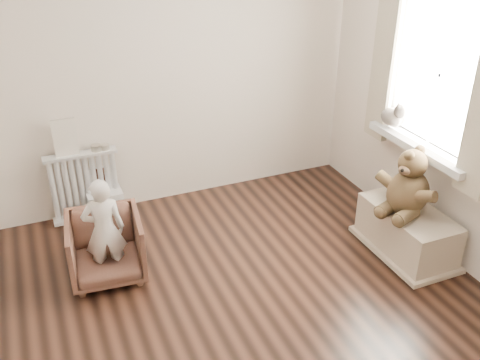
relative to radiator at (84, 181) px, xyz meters
name	(u,v)px	position (x,y,z in m)	size (l,w,h in m)	color
floor	(245,307)	(0.85, -1.68, -0.39)	(3.60, 3.60, 0.01)	black
back_wall	(166,68)	(0.85, 0.12, 0.91)	(3.60, 0.02, 2.60)	white
front_wall	(454,342)	(0.85, -3.48, 0.91)	(3.60, 0.02, 2.60)	white
right_wall	(471,105)	(2.65, -1.68, 0.91)	(0.02, 3.60, 2.60)	white
window	(442,75)	(2.61, -1.38, 1.06)	(0.03, 0.90, 1.10)	white
window_sill	(421,146)	(2.52, -1.38, 0.48)	(0.22, 1.10, 0.06)	silver
curtain_right	(384,65)	(2.50, -0.81, 1.00)	(0.06, 0.26, 1.30)	beige
radiator	(84,181)	(0.00, 0.00, 0.00)	(0.64, 0.12, 0.67)	silver
paper_doll	(65,137)	(-0.10, 0.00, 0.45)	(0.20, 0.02, 0.33)	beige
tin_a	(96,148)	(0.15, 0.00, 0.31)	(0.09, 0.09, 0.05)	#A59E8C
tin_b	(105,147)	(0.22, 0.00, 0.30)	(0.08, 0.08, 0.04)	#A59E8C
toy_vanity	(104,191)	(0.16, -0.03, -0.11)	(0.32, 0.23, 0.50)	silver
armchair	(106,247)	(0.01, -0.91, -0.13)	(0.55, 0.57, 0.52)	brown
child	(104,230)	(0.01, -0.96, 0.06)	(0.31, 0.20, 0.86)	silver
toy_bench	(407,231)	(2.37, -1.55, -0.19)	(0.44, 0.83, 0.39)	#BFAF93
teddy_bear	(410,182)	(2.32, -1.55, 0.28)	(0.46, 0.35, 0.56)	#3D2C19
plush_cat	(393,116)	(2.51, -1.00, 0.61)	(0.17, 0.28, 0.24)	#655C55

